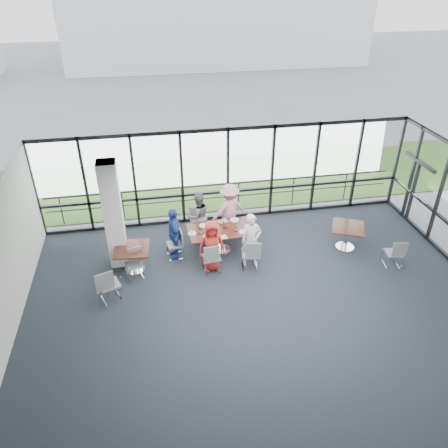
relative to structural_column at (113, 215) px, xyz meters
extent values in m
cube|color=#212933|center=(3.60, -3.00, -1.61)|extent=(12.00, 10.00, 0.02)
cube|color=white|center=(3.60, -3.00, 1.60)|extent=(12.00, 10.00, 0.04)
cube|color=white|center=(3.60, 2.00, 0.00)|extent=(12.00, 0.10, 3.20)
cube|color=black|center=(9.60, 0.75, -0.55)|extent=(0.12, 1.60, 2.10)
cube|color=white|center=(0.00, 0.00, 0.00)|extent=(0.50, 0.50, 3.20)
cube|color=gray|center=(3.60, 7.00, -1.62)|extent=(80.00, 70.00, 0.02)
cube|color=#3B6229|center=(3.60, 5.00, -1.59)|extent=(80.00, 5.00, 0.01)
cube|color=silver|center=(7.60, 29.00, 1.40)|extent=(24.00, 10.00, 6.00)
cylinder|color=#2D2D33|center=(3.60, 2.60, -1.10)|extent=(12.00, 0.06, 0.06)
cube|color=#3C1312|center=(3.07, 0.10, -0.87)|extent=(2.09, 1.23, 0.04)
cylinder|color=silver|center=(3.07, 0.10, -1.25)|extent=(0.12, 0.12, 0.71)
cylinder|color=silver|center=(3.07, 0.10, -1.59)|extent=(0.56, 0.56, 0.03)
cube|color=#3C1312|center=(0.41, -0.44, -0.87)|extent=(1.02, 1.02, 0.04)
cylinder|color=silver|center=(0.41, -0.44, -1.25)|extent=(0.12, 0.12, 0.71)
cube|color=#3C1312|center=(6.83, -0.47, -0.87)|extent=(1.23, 1.23, 0.04)
cylinder|color=silver|center=(6.83, -0.47, -1.25)|extent=(0.12, 0.12, 0.71)
imported|color=red|center=(2.60, -0.77, -0.83)|extent=(0.77, 0.51, 1.54)
imported|color=silver|center=(3.75, -0.75, -0.78)|extent=(0.62, 0.47, 1.63)
imported|color=slate|center=(2.46, 0.96, -0.83)|extent=(0.85, 0.66, 1.54)
imported|color=pink|center=(3.46, 1.01, -0.73)|extent=(1.23, 0.83, 1.74)
imported|color=#274392|center=(1.63, 0.04, -0.79)|extent=(0.57, 0.98, 1.62)
cylinder|color=white|center=(2.55, -0.26, -0.84)|extent=(0.24, 0.24, 0.01)
cylinder|color=white|center=(3.64, -0.19, -0.84)|extent=(0.24, 0.24, 0.01)
cylinder|color=white|center=(2.54, 0.39, -0.84)|extent=(0.25, 0.25, 0.01)
cylinder|color=white|center=(3.53, 0.53, -0.84)|extent=(0.28, 0.28, 0.01)
cylinder|color=white|center=(2.15, 0.00, -0.84)|extent=(0.24, 0.24, 0.01)
cylinder|color=white|center=(2.88, -0.14, -0.77)|extent=(0.08, 0.08, 0.15)
cylinder|color=white|center=(3.44, -0.10, -0.78)|extent=(0.07, 0.07, 0.14)
cylinder|color=white|center=(3.07, 0.33, -0.78)|extent=(0.07, 0.07, 0.14)
cylinder|color=white|center=(2.39, -0.07, -0.77)|extent=(0.08, 0.08, 0.15)
cube|color=silver|center=(2.97, -0.36, -0.85)|extent=(0.34, 0.25, 0.00)
cube|color=silver|center=(3.99, -0.12, -0.85)|extent=(0.33, 0.26, 0.00)
cube|color=silver|center=(3.17, 0.54, -0.85)|extent=(0.34, 0.28, 0.00)
cube|color=black|center=(3.15, 0.13, -0.83)|extent=(0.10, 0.07, 0.04)
cylinder|color=maroon|center=(3.13, 0.10, -0.76)|extent=(0.06, 0.06, 0.18)
cylinder|color=#196B19|center=(3.12, 0.20, -0.75)|extent=(0.05, 0.05, 0.20)
camera|label=1|loc=(1.11, -10.76, 6.06)|focal=35.00mm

